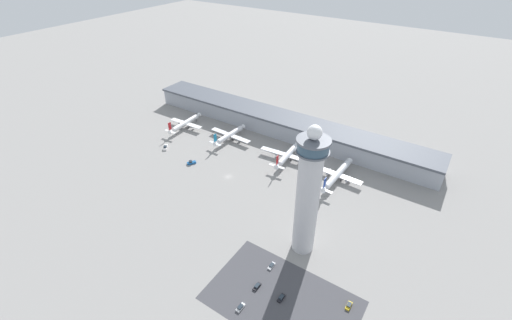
% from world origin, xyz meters
% --- Properties ---
extents(ground_plane, '(1000.00, 1000.00, 0.00)m').
position_xyz_m(ground_plane, '(0.00, 0.00, 0.00)').
color(ground_plane, gray).
extents(terminal_building, '(235.26, 25.00, 14.63)m').
position_xyz_m(terminal_building, '(0.00, 70.00, 7.41)').
color(terminal_building, '#A3A8B2').
rests_on(terminal_building, ground).
extents(control_tower, '(14.52, 14.52, 69.27)m').
position_xyz_m(control_tower, '(67.37, -26.77, 34.13)').
color(control_tower, '#BCBCC1').
rests_on(control_tower, ground).
extents(parking_lot_surface, '(64.00, 40.00, 0.01)m').
position_xyz_m(parking_lot_surface, '(73.81, -58.93, 0.00)').
color(parking_lot_surface, '#424247').
rests_on(parking_lot_surface, ground).
extents(airplane_gate_alpha, '(30.26, 36.33, 12.28)m').
position_xyz_m(airplane_gate_alpha, '(-69.12, 34.05, 4.34)').
color(airplane_gate_alpha, white).
rests_on(airplane_gate_alpha, ground).
extents(airplane_gate_bravo, '(36.01, 34.61, 12.18)m').
position_xyz_m(airplane_gate_bravo, '(-27.63, 38.50, 4.25)').
color(airplane_gate_bravo, white).
rests_on(airplane_gate_bravo, ground).
extents(airplane_gate_charlie, '(41.44, 34.18, 12.97)m').
position_xyz_m(airplane_gate_charlie, '(22.96, 37.38, 4.53)').
color(airplane_gate_charlie, silver).
rests_on(airplane_gate_charlie, ground).
extents(airplane_gate_delta, '(32.30, 40.39, 12.74)m').
position_xyz_m(airplane_gate_delta, '(60.25, 35.54, 4.09)').
color(airplane_gate_delta, silver).
rests_on(airplane_gate_delta, ground).
extents(service_truck_catering, '(6.34, 7.34, 2.40)m').
position_xyz_m(service_truck_catering, '(-59.80, 2.49, 0.83)').
color(service_truck_catering, black).
rests_on(service_truck_catering, ground).
extents(service_truck_fuel, '(6.03, 8.32, 3.18)m').
position_xyz_m(service_truck_fuel, '(57.12, 0.80, 1.11)').
color(service_truck_fuel, black).
rests_on(service_truck_fuel, ground).
extents(service_truck_baggage, '(5.11, 6.29, 2.48)m').
position_xyz_m(service_truck_baggage, '(-30.23, -2.00, 0.86)').
color(service_truck_baggage, black).
rests_on(service_truck_baggage, ground).
extents(service_truck_water, '(5.38, 6.60, 2.88)m').
position_xyz_m(service_truck_water, '(-74.69, 33.03, 1.00)').
color(service_truck_water, black).
rests_on(service_truck_water, ground).
extents(car_grey_coupe, '(1.94, 4.74, 1.36)m').
position_xyz_m(car_grey_coupe, '(61.29, -59.39, 0.52)').
color(car_grey_coupe, black).
rests_on(car_grey_coupe, ground).
extents(car_blue_compact, '(1.75, 4.62, 1.44)m').
position_xyz_m(car_blue_compact, '(60.87, -46.11, 0.55)').
color(car_blue_compact, black).
rests_on(car_blue_compact, ground).
extents(car_yellow_taxi, '(1.97, 4.55, 1.50)m').
position_xyz_m(car_yellow_taxi, '(73.26, -58.46, 0.58)').
color(car_yellow_taxi, black).
rests_on(car_yellow_taxi, ground).
extents(car_black_suv, '(1.89, 4.31, 1.57)m').
position_xyz_m(car_black_suv, '(99.15, -45.84, 0.61)').
color(car_black_suv, black).
rests_on(car_black_suv, ground).
extents(car_maroon_suv, '(2.02, 4.66, 1.56)m').
position_xyz_m(car_maroon_suv, '(61.10, -71.89, 0.60)').
color(car_maroon_suv, black).
rests_on(car_maroon_suv, ground).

